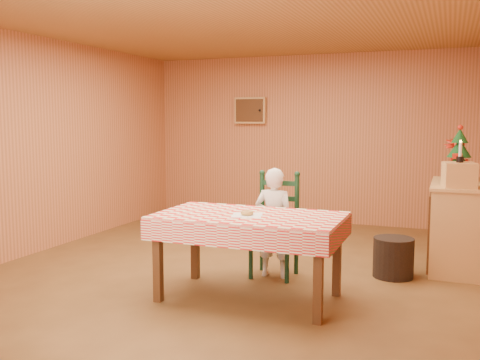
{
  "coord_description": "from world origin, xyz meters",
  "views": [
    {
      "loc": [
        2.12,
        -5.19,
        1.61
      ],
      "look_at": [
        0.0,
        0.2,
        0.95
      ],
      "focal_mm": 40.0,
      "sensor_mm": 36.0,
      "label": 1
    }
  ],
  "objects_px": {
    "ladder_chair": "(276,227)",
    "crate": "(459,175)",
    "dining_table": "(249,223)",
    "shelf_unit": "(455,225)",
    "seated_child": "(274,223)",
    "christmas_tree": "(459,155)",
    "storage_bin": "(393,257)"
  },
  "relations": [
    {
      "from": "ladder_chair",
      "to": "seated_child",
      "type": "xyz_separation_m",
      "value": [
        -0.0,
        -0.06,
        0.06
      ]
    },
    {
      "from": "shelf_unit",
      "to": "ladder_chair",
      "type": "bearing_deg",
      "value": -149.92
    },
    {
      "from": "dining_table",
      "to": "storage_bin",
      "type": "height_order",
      "value": "dining_table"
    },
    {
      "from": "ladder_chair",
      "to": "shelf_unit",
      "type": "bearing_deg",
      "value": 30.08
    },
    {
      "from": "christmas_tree",
      "to": "storage_bin",
      "type": "height_order",
      "value": "christmas_tree"
    },
    {
      "from": "shelf_unit",
      "to": "crate",
      "type": "height_order",
      "value": "crate"
    },
    {
      "from": "shelf_unit",
      "to": "storage_bin",
      "type": "xyz_separation_m",
      "value": [
        -0.58,
        -0.63,
        -0.26
      ]
    },
    {
      "from": "ladder_chair",
      "to": "seated_child",
      "type": "height_order",
      "value": "seated_child"
    },
    {
      "from": "dining_table",
      "to": "storage_bin",
      "type": "bearing_deg",
      "value": 45.34
    },
    {
      "from": "ladder_chair",
      "to": "crate",
      "type": "xyz_separation_m",
      "value": [
        1.74,
        0.6,
        0.55
      ]
    },
    {
      "from": "ladder_chair",
      "to": "christmas_tree",
      "type": "bearing_deg",
      "value": 35.76
    },
    {
      "from": "dining_table",
      "to": "crate",
      "type": "height_order",
      "value": "crate"
    },
    {
      "from": "dining_table",
      "to": "christmas_tree",
      "type": "distance_m",
      "value": 2.73
    },
    {
      "from": "christmas_tree",
      "to": "dining_table",
      "type": "bearing_deg",
      "value": -130.44
    },
    {
      "from": "seated_child",
      "to": "crate",
      "type": "distance_m",
      "value": 1.92
    },
    {
      "from": "shelf_unit",
      "to": "crate",
      "type": "relative_size",
      "value": 4.13
    },
    {
      "from": "ladder_chair",
      "to": "christmas_tree",
      "type": "distance_m",
      "value": 2.25
    },
    {
      "from": "ladder_chair",
      "to": "christmas_tree",
      "type": "xyz_separation_m",
      "value": [
        1.74,
        1.25,
        0.71
      ]
    },
    {
      "from": "dining_table",
      "to": "seated_child",
      "type": "relative_size",
      "value": 1.47
    },
    {
      "from": "dining_table",
      "to": "seated_child",
      "type": "distance_m",
      "value": 0.74
    },
    {
      "from": "shelf_unit",
      "to": "christmas_tree",
      "type": "bearing_deg",
      "value": 88.02
    },
    {
      "from": "seated_child",
      "to": "storage_bin",
      "type": "height_order",
      "value": "seated_child"
    },
    {
      "from": "storage_bin",
      "to": "christmas_tree",
      "type": "bearing_deg",
      "value": 56.08
    },
    {
      "from": "dining_table",
      "to": "shelf_unit",
      "type": "relative_size",
      "value": 1.34
    },
    {
      "from": "christmas_tree",
      "to": "storage_bin",
      "type": "bearing_deg",
      "value": -123.92
    },
    {
      "from": "shelf_unit",
      "to": "christmas_tree",
      "type": "relative_size",
      "value": 2.0
    },
    {
      "from": "ladder_chair",
      "to": "shelf_unit",
      "type": "xyz_separation_m",
      "value": [
        1.73,
        1.0,
        -0.04
      ]
    },
    {
      "from": "seated_child",
      "to": "shelf_unit",
      "type": "distance_m",
      "value": 2.03
    },
    {
      "from": "ladder_chair",
      "to": "crate",
      "type": "height_order",
      "value": "crate"
    },
    {
      "from": "dining_table",
      "to": "shelf_unit",
      "type": "xyz_separation_m",
      "value": [
        1.73,
        1.79,
        -0.22
      ]
    },
    {
      "from": "christmas_tree",
      "to": "storage_bin",
      "type": "xyz_separation_m",
      "value": [
        -0.59,
        -0.88,
        -1.01
      ]
    },
    {
      "from": "seated_child",
      "to": "christmas_tree",
      "type": "relative_size",
      "value": 1.81
    }
  ]
}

